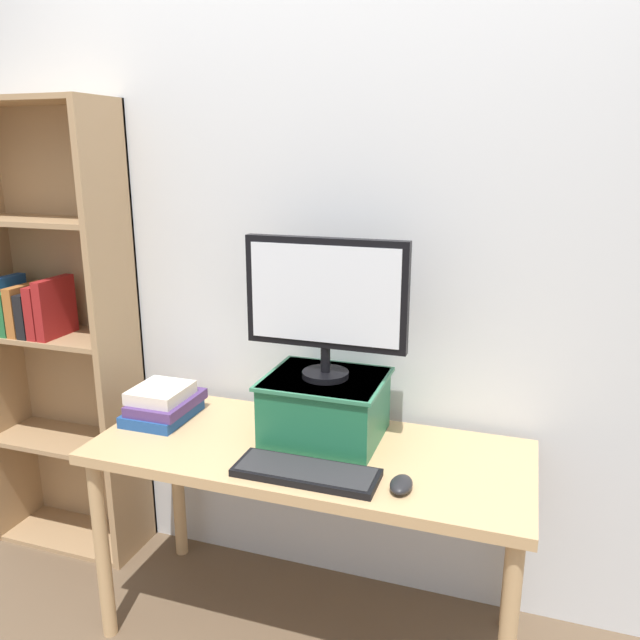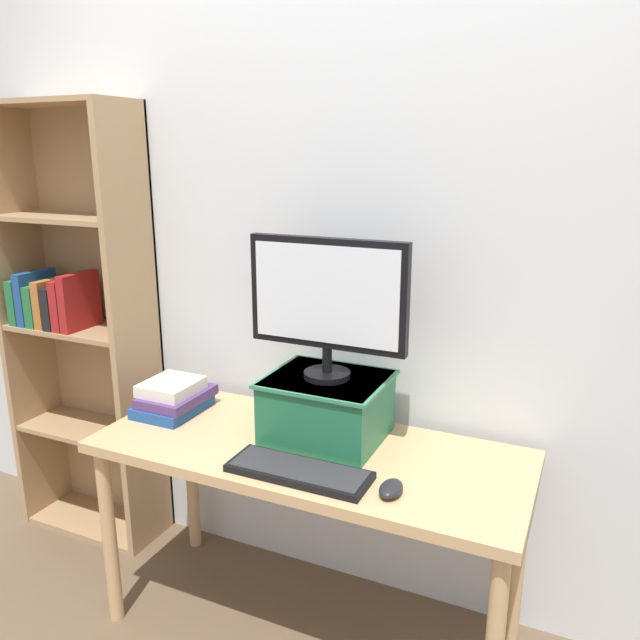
{
  "view_description": "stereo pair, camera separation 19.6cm",
  "coord_description": "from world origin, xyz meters",
  "px_view_note": "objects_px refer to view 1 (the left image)",
  "views": [
    {
      "loc": [
        0.63,
        -1.76,
        1.66
      ],
      "look_at": [
        0.03,
        0.04,
        1.14
      ],
      "focal_mm": 35.0,
      "sensor_mm": 36.0,
      "label": 1
    },
    {
      "loc": [
        0.81,
        -1.68,
        1.66
      ],
      "look_at": [
        0.03,
        0.04,
        1.14
      ],
      "focal_mm": 35.0,
      "sensor_mm": 36.0,
      "label": 2
    }
  ],
  "objects_px": {
    "computer_monitor": "(325,299)",
    "keyboard": "(306,472)",
    "computer_mouse": "(401,485)",
    "book_stack": "(163,403)",
    "bookshelf_unit": "(54,331)",
    "riser_box": "(325,406)",
    "desk": "(309,470)"
  },
  "relations": [
    {
      "from": "desk",
      "to": "riser_box",
      "type": "bearing_deg",
      "value": 74.54
    },
    {
      "from": "desk",
      "to": "keyboard",
      "type": "distance_m",
      "value": 0.21
    },
    {
      "from": "riser_box",
      "to": "book_stack",
      "type": "bearing_deg",
      "value": -176.14
    },
    {
      "from": "bookshelf_unit",
      "to": "keyboard",
      "type": "distance_m",
      "value": 1.32
    },
    {
      "from": "desk",
      "to": "book_stack",
      "type": "xyz_separation_m",
      "value": [
        -0.58,
        0.05,
        0.14
      ]
    },
    {
      "from": "book_stack",
      "to": "bookshelf_unit",
      "type": "bearing_deg",
      "value": 164.83
    },
    {
      "from": "bookshelf_unit",
      "to": "riser_box",
      "type": "distance_m",
      "value": 1.22
    },
    {
      "from": "bookshelf_unit",
      "to": "riser_box",
      "type": "bearing_deg",
      "value": -5.79
    },
    {
      "from": "riser_box",
      "to": "computer_monitor",
      "type": "relative_size",
      "value": 0.74
    },
    {
      "from": "desk",
      "to": "computer_monitor",
      "type": "distance_m",
      "value": 0.57
    },
    {
      "from": "bookshelf_unit",
      "to": "book_stack",
      "type": "bearing_deg",
      "value": -15.17
    },
    {
      "from": "keyboard",
      "to": "computer_mouse",
      "type": "height_order",
      "value": "computer_mouse"
    },
    {
      "from": "book_stack",
      "to": "keyboard",
      "type": "bearing_deg",
      "value": -20.05
    },
    {
      "from": "desk",
      "to": "keyboard",
      "type": "relative_size",
      "value": 3.27
    },
    {
      "from": "computer_monitor",
      "to": "keyboard",
      "type": "relative_size",
      "value": 1.23
    },
    {
      "from": "bookshelf_unit",
      "to": "computer_monitor",
      "type": "relative_size",
      "value": 3.43
    },
    {
      "from": "computer_mouse",
      "to": "desk",
      "type": "bearing_deg",
      "value": 153.83
    },
    {
      "from": "desk",
      "to": "bookshelf_unit",
      "type": "bearing_deg",
      "value": 169.63
    },
    {
      "from": "bookshelf_unit",
      "to": "computer_mouse",
      "type": "relative_size",
      "value": 17.77
    },
    {
      "from": "bookshelf_unit",
      "to": "book_stack",
      "type": "height_order",
      "value": "bookshelf_unit"
    },
    {
      "from": "computer_mouse",
      "to": "book_stack",
      "type": "relative_size",
      "value": 0.38
    },
    {
      "from": "computer_monitor",
      "to": "keyboard",
      "type": "bearing_deg",
      "value": -83.82
    },
    {
      "from": "bookshelf_unit",
      "to": "computer_monitor",
      "type": "distance_m",
      "value": 1.24
    },
    {
      "from": "computer_mouse",
      "to": "book_stack",
      "type": "xyz_separation_m",
      "value": [
        -0.92,
        0.22,
        0.04
      ]
    },
    {
      "from": "book_stack",
      "to": "computer_mouse",
      "type": "bearing_deg",
      "value": -13.47
    },
    {
      "from": "riser_box",
      "to": "book_stack",
      "type": "height_order",
      "value": "riser_box"
    },
    {
      "from": "riser_box",
      "to": "book_stack",
      "type": "xyz_separation_m",
      "value": [
        -0.61,
        -0.04,
        -0.06
      ]
    },
    {
      "from": "keyboard",
      "to": "book_stack",
      "type": "bearing_deg",
      "value": 159.95
    },
    {
      "from": "computer_monitor",
      "to": "computer_mouse",
      "type": "height_order",
      "value": "computer_monitor"
    },
    {
      "from": "computer_mouse",
      "to": "bookshelf_unit",
      "type": "bearing_deg",
      "value": 165.86
    },
    {
      "from": "riser_box",
      "to": "keyboard",
      "type": "bearing_deg",
      "value": -83.86
    },
    {
      "from": "desk",
      "to": "computer_mouse",
      "type": "bearing_deg",
      "value": -26.17
    }
  ]
}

